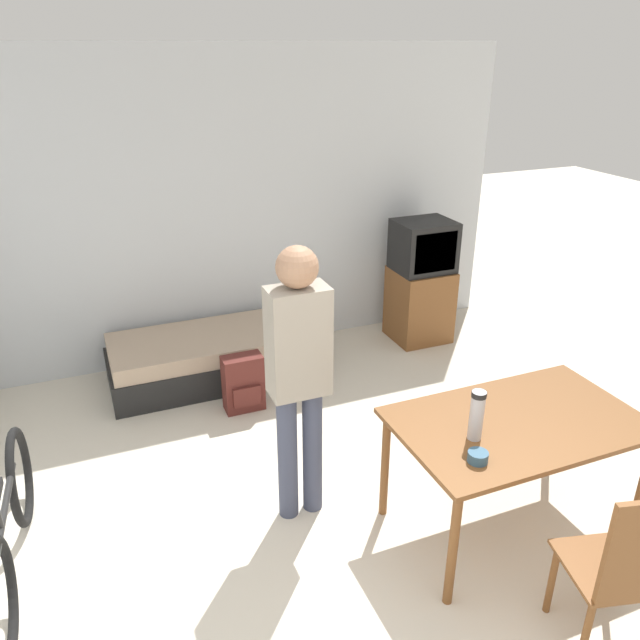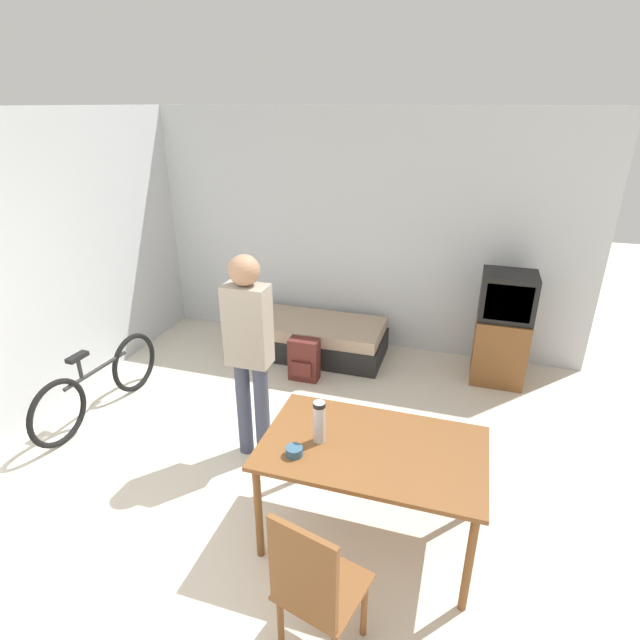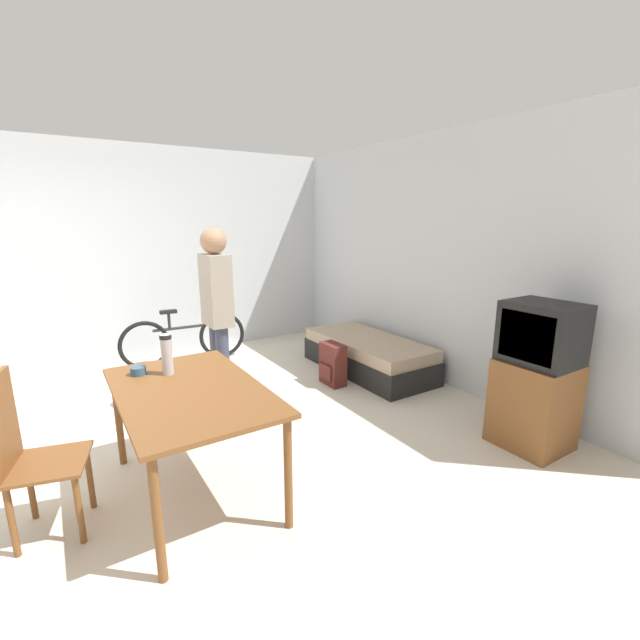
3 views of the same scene
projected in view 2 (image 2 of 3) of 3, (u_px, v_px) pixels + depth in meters
ground_plane at (177, 603)px, 2.96m from camera, size 20.00×20.00×0.00m
wall_back at (345, 232)px, 5.74m from camera, size 5.48×0.06×2.70m
wall_left at (59, 262)px, 4.68m from camera, size 0.06×4.77×2.70m
daybed at (311, 337)px, 5.84m from camera, size 1.71×0.78×0.41m
tv at (502, 329)px, 5.14m from camera, size 0.53×0.50×1.18m
dining_table at (372, 456)px, 3.16m from camera, size 1.40×0.85×0.75m
wooden_chair at (313, 587)px, 2.45m from camera, size 0.49×0.49×0.99m
bicycle at (99, 385)px, 4.64m from camera, size 0.15×1.56×0.71m
person_standing at (249, 345)px, 3.83m from camera, size 0.34×0.23×1.73m
thermos_flask at (319, 420)px, 3.11m from camera, size 0.08×0.08×0.29m
mate_bowl at (294, 451)px, 3.04m from camera, size 0.10×0.10×0.06m
backpack at (304, 360)px, 5.26m from camera, size 0.31×0.20×0.47m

